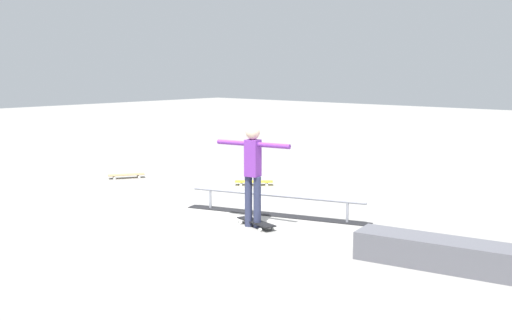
% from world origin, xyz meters
% --- Properties ---
extents(ground_plane, '(60.00, 60.00, 0.00)m').
position_xyz_m(ground_plane, '(0.00, 0.00, 0.00)').
color(ground_plane, gray).
extents(grind_rail, '(3.20, 1.19, 0.37)m').
position_xyz_m(grind_rail, '(-0.60, -0.47, 0.16)').
color(grind_rail, black).
rests_on(grind_rail, ground_plane).
extents(skate_ledge, '(2.21, 0.88, 0.36)m').
position_xyz_m(skate_ledge, '(-3.91, 0.30, 0.18)').
color(skate_ledge, '#595960').
rests_on(skate_ledge, ground_plane).
extents(skater_main, '(1.27, 0.30, 1.59)m').
position_xyz_m(skater_main, '(-0.82, 0.36, 0.93)').
color(skater_main, '#2D3351').
rests_on(skater_main, ground_plane).
extents(skateboard_main, '(0.82, 0.40, 0.09)m').
position_xyz_m(skateboard_main, '(-0.85, 0.32, 0.07)').
color(skateboard_main, black).
rests_on(skateboard_main, ground_plane).
extents(loose_skateboard_yellow, '(0.74, 0.67, 0.09)m').
position_xyz_m(loose_skateboard_yellow, '(1.47, -2.27, 0.07)').
color(loose_skateboard_yellow, yellow).
rests_on(loose_skateboard_yellow, ground_plane).
extents(loose_skateboard_natural, '(0.59, 0.79, 0.09)m').
position_xyz_m(loose_skateboard_natural, '(4.20, -1.00, 0.07)').
color(loose_skateboard_natural, tan).
rests_on(loose_skateboard_natural, ground_plane).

